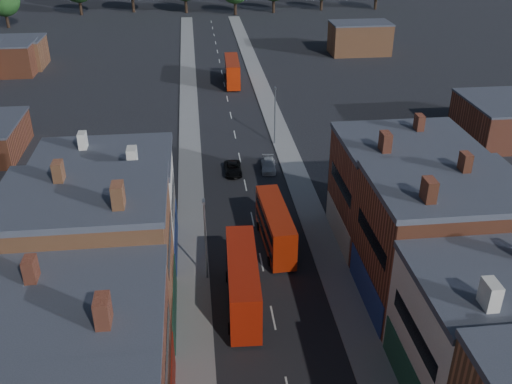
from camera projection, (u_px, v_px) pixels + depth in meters
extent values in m
cube|color=gray|center=(191.00, 180.00, 69.16)|extent=(3.00, 200.00, 0.12)
cube|color=gray|center=(296.00, 175.00, 70.45)|extent=(3.00, 200.00, 0.12)
cylinder|color=slate|center=(206.00, 241.00, 49.90)|extent=(0.16, 0.16, 8.00)
cube|color=slate|center=(204.00, 202.00, 48.02)|extent=(0.25, 0.70, 0.25)
cylinder|color=slate|center=(275.00, 117.00, 77.24)|extent=(0.16, 0.16, 8.00)
cube|color=slate|center=(275.00, 88.00, 75.36)|extent=(0.25, 0.70, 0.25)
cube|color=#B91F0A|center=(243.00, 281.00, 47.31)|extent=(2.85, 10.80, 4.29)
cube|color=black|center=(243.00, 289.00, 47.70)|extent=(2.88, 9.95, 0.88)
cube|color=black|center=(243.00, 271.00, 46.83)|extent=(2.88, 9.95, 0.88)
cylinder|color=black|center=(230.00, 329.00, 45.15)|extent=(0.33, 0.98, 0.97)
cylinder|color=black|center=(261.00, 327.00, 45.30)|extent=(0.33, 0.98, 0.97)
cylinder|color=black|center=(227.00, 277.00, 51.18)|extent=(0.33, 0.98, 0.97)
cylinder|color=black|center=(254.00, 276.00, 51.34)|extent=(0.33, 0.98, 0.97)
cube|color=#BA250A|center=(275.00, 226.00, 55.46)|extent=(2.72, 9.98, 3.96)
cube|color=black|center=(275.00, 233.00, 55.82)|extent=(2.74, 9.20, 0.81)
cube|color=black|center=(275.00, 218.00, 55.02)|extent=(2.74, 9.20, 0.81)
cylinder|color=black|center=(269.00, 261.00, 53.41)|extent=(0.31, 0.91, 0.90)
cylinder|color=black|center=(293.00, 259.00, 53.72)|extent=(0.31, 0.91, 0.90)
cylinder|color=black|center=(258.00, 226.00, 58.93)|extent=(0.31, 0.91, 0.90)
cylinder|color=black|center=(280.00, 225.00, 59.24)|extent=(0.31, 0.91, 0.90)
cube|color=#9D1F06|center=(232.00, 71.00, 102.37)|extent=(2.68, 10.46, 4.16)
cube|color=black|center=(232.00, 75.00, 102.75)|extent=(2.71, 9.63, 0.85)
cube|color=black|center=(232.00, 66.00, 101.91)|extent=(2.71, 9.63, 0.85)
cylinder|color=black|center=(227.00, 87.00, 100.27)|extent=(0.31, 0.95, 0.94)
cylinder|color=black|center=(240.00, 87.00, 100.44)|extent=(0.31, 0.95, 0.94)
cylinder|color=black|center=(225.00, 76.00, 106.13)|extent=(0.31, 0.95, 0.94)
cylinder|color=black|center=(238.00, 76.00, 106.29)|extent=(0.31, 0.95, 0.94)
imported|color=black|center=(233.00, 169.00, 70.71)|extent=(2.14, 4.50, 1.24)
imported|color=#B9B9B9|center=(268.00, 165.00, 71.61)|extent=(2.14, 4.48, 1.26)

